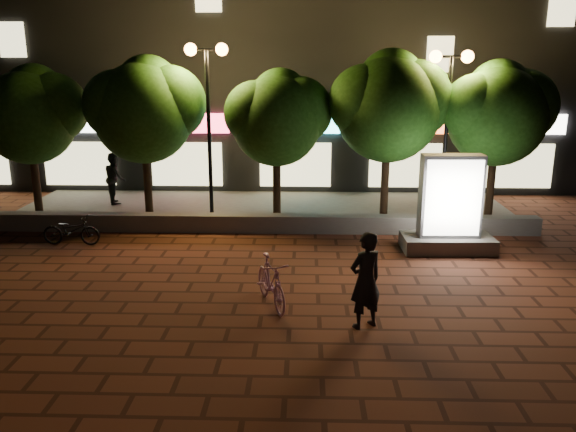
{
  "coord_description": "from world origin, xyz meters",
  "views": [
    {
      "loc": [
        1.39,
        -11.8,
        4.69
      ],
      "look_at": [
        0.97,
        1.5,
        1.14
      ],
      "focal_mm": 35.72,
      "sensor_mm": 36.0,
      "label": 1
    }
  ],
  "objects_px": {
    "tree_far_right": "(499,110)",
    "street_lamp_right": "(449,92)",
    "street_lamp_left": "(207,87)",
    "tree_left": "(145,106)",
    "rider": "(365,280)",
    "tree_right": "(390,103)",
    "scooter_pink": "(271,282)",
    "ad_kiosk": "(449,212)",
    "tree_far_left": "(31,111)",
    "pedestrian": "(115,178)",
    "tree_mid": "(278,115)",
    "scooter_parked": "(71,230)"
  },
  "relations": [
    {
      "from": "tree_mid",
      "to": "scooter_pink",
      "type": "relative_size",
      "value": 2.67
    },
    {
      "from": "street_lamp_left",
      "to": "scooter_parked",
      "type": "relative_size",
      "value": 3.38
    },
    {
      "from": "scooter_pink",
      "to": "rider",
      "type": "distance_m",
      "value": 2.01
    },
    {
      "from": "tree_far_left",
      "to": "tree_right",
      "type": "height_order",
      "value": "tree_right"
    },
    {
      "from": "tree_far_left",
      "to": "ad_kiosk",
      "type": "relative_size",
      "value": 1.85
    },
    {
      "from": "rider",
      "to": "pedestrian",
      "type": "height_order",
      "value": "pedestrian"
    },
    {
      "from": "tree_left",
      "to": "pedestrian",
      "type": "distance_m",
      "value": 3.35
    },
    {
      "from": "tree_mid",
      "to": "scooter_pink",
      "type": "distance_m",
      "value": 7.21
    },
    {
      "from": "tree_far_left",
      "to": "pedestrian",
      "type": "distance_m",
      "value": 3.39
    },
    {
      "from": "tree_far_right",
      "to": "street_lamp_right",
      "type": "bearing_deg",
      "value": -170.39
    },
    {
      "from": "street_lamp_left",
      "to": "rider",
      "type": "relative_size",
      "value": 2.85
    },
    {
      "from": "tree_mid",
      "to": "rider",
      "type": "distance_m",
      "value": 8.13
    },
    {
      "from": "tree_far_right",
      "to": "rider",
      "type": "distance_m",
      "value": 9.17
    },
    {
      "from": "tree_far_right",
      "to": "tree_left",
      "type": "bearing_deg",
      "value": 180.0
    },
    {
      "from": "tree_far_left",
      "to": "pedestrian",
      "type": "bearing_deg",
      "value": 39.21
    },
    {
      "from": "scooter_pink",
      "to": "tree_left",
      "type": "bearing_deg",
      "value": 100.72
    },
    {
      "from": "tree_far_left",
      "to": "scooter_parked",
      "type": "height_order",
      "value": "tree_far_left"
    },
    {
      "from": "tree_mid",
      "to": "scooter_parked",
      "type": "height_order",
      "value": "tree_mid"
    },
    {
      "from": "scooter_pink",
      "to": "scooter_parked",
      "type": "height_order",
      "value": "scooter_pink"
    },
    {
      "from": "tree_right",
      "to": "scooter_pink",
      "type": "distance_m",
      "value": 7.99
    },
    {
      "from": "tree_mid",
      "to": "rider",
      "type": "xyz_separation_m",
      "value": [
        1.93,
        -7.55,
        -2.31
      ]
    },
    {
      "from": "tree_left",
      "to": "street_lamp_left",
      "type": "distance_m",
      "value": 2.05
    },
    {
      "from": "street_lamp_right",
      "to": "rider",
      "type": "relative_size",
      "value": 2.74
    },
    {
      "from": "street_lamp_left",
      "to": "street_lamp_right",
      "type": "relative_size",
      "value": 1.04
    },
    {
      "from": "tree_left",
      "to": "street_lamp_right",
      "type": "bearing_deg",
      "value": -1.68
    },
    {
      "from": "street_lamp_left",
      "to": "scooter_parked",
      "type": "height_order",
      "value": "street_lamp_left"
    },
    {
      "from": "tree_mid",
      "to": "ad_kiosk",
      "type": "xyz_separation_m",
      "value": [
        4.51,
        -2.99,
        -2.21
      ]
    },
    {
      "from": "rider",
      "to": "pedestrian",
      "type": "xyz_separation_m",
      "value": [
        -7.53,
        9.1,
        0.04
      ]
    },
    {
      "from": "tree_mid",
      "to": "scooter_parked",
      "type": "relative_size",
      "value": 2.94
    },
    {
      "from": "tree_far_left",
      "to": "tree_right",
      "type": "distance_m",
      "value": 10.81
    },
    {
      "from": "tree_left",
      "to": "tree_far_right",
      "type": "relative_size",
      "value": 1.03
    },
    {
      "from": "street_lamp_right",
      "to": "scooter_pink",
      "type": "height_order",
      "value": "street_lamp_right"
    },
    {
      "from": "street_lamp_right",
      "to": "scooter_parked",
      "type": "distance_m",
      "value": 11.22
    },
    {
      "from": "tree_left",
      "to": "rider",
      "type": "bearing_deg",
      "value": -51.88
    },
    {
      "from": "ad_kiosk",
      "to": "rider",
      "type": "bearing_deg",
      "value": -119.48
    },
    {
      "from": "tree_mid",
      "to": "tree_far_right",
      "type": "height_order",
      "value": "tree_far_right"
    },
    {
      "from": "tree_right",
      "to": "street_lamp_left",
      "type": "distance_m",
      "value": 5.38
    },
    {
      "from": "street_lamp_left",
      "to": "tree_left",
      "type": "bearing_deg",
      "value": 172.3
    },
    {
      "from": "tree_right",
      "to": "ad_kiosk",
      "type": "xyz_separation_m",
      "value": [
        1.21,
        -2.99,
        -2.56
      ]
    },
    {
      "from": "tree_left",
      "to": "scooter_parked",
      "type": "distance_m",
      "value": 4.4
    },
    {
      "from": "street_lamp_right",
      "to": "pedestrian",
      "type": "xyz_separation_m",
      "value": [
        -10.55,
        1.81,
        -2.94
      ]
    },
    {
      "from": "tree_left",
      "to": "pedestrian",
      "type": "relative_size",
      "value": 2.81
    },
    {
      "from": "tree_far_left",
      "to": "street_lamp_right",
      "type": "xyz_separation_m",
      "value": [
        12.45,
        -0.26,
        0.6
      ]
    },
    {
      "from": "scooter_pink",
      "to": "pedestrian",
      "type": "xyz_separation_m",
      "value": [
        -5.77,
        8.22,
        0.44
      ]
    },
    {
      "from": "scooter_pink",
      "to": "rider",
      "type": "relative_size",
      "value": 0.93
    },
    {
      "from": "tree_far_right",
      "to": "ad_kiosk",
      "type": "relative_size",
      "value": 1.9
    },
    {
      "from": "tree_left",
      "to": "rider",
      "type": "distance_m",
      "value": 9.93
    },
    {
      "from": "tree_mid",
      "to": "street_lamp_left",
      "type": "height_order",
      "value": "street_lamp_left"
    },
    {
      "from": "tree_far_left",
      "to": "scooter_parked",
      "type": "distance_m",
      "value": 4.58
    },
    {
      "from": "tree_far_left",
      "to": "scooter_pink",
      "type": "height_order",
      "value": "tree_far_left"
    }
  ]
}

